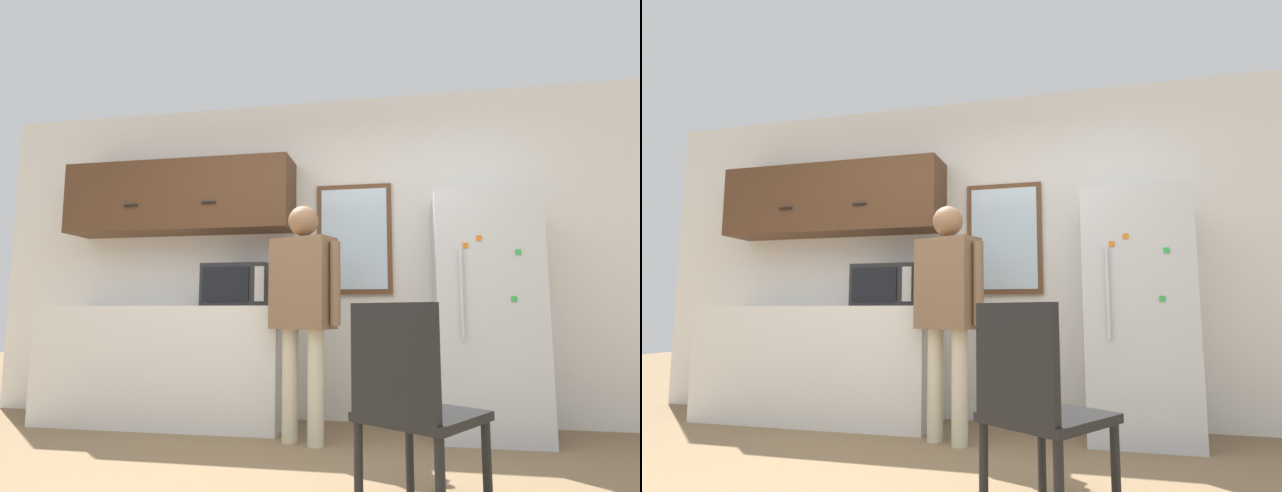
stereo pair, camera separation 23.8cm
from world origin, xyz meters
TOP-DOWN VIEW (x-y plane):
  - back_wall at (0.00, 2.13)m, footprint 6.00×0.06m
  - counter at (-1.22, 1.79)m, footprint 1.97×0.63m
  - upper_cabinets at (-1.22, 1.91)m, footprint 1.97×0.39m
  - microwave at (-0.60, 1.75)m, footprint 0.52×0.42m
  - person at (-0.01, 1.36)m, footprint 0.55×0.36m
  - refrigerator at (1.25, 1.78)m, footprint 0.72×0.66m
  - chair at (0.71, 0.21)m, footprint 0.63×0.63m
  - window at (0.27, 2.09)m, footprint 0.63×0.05m

SIDE VIEW (x-z plane):
  - counter at x=-1.22m, z-range 0.00..0.92m
  - chair at x=0.71m, z-range 0.04..0.96m
  - refrigerator at x=1.25m, z-range 0.00..1.72m
  - person at x=-0.01m, z-range 0.17..1.78m
  - microwave at x=-0.60m, z-range 0.92..1.24m
  - back_wall at x=0.00m, z-range 0.00..2.70m
  - window at x=0.27m, z-range 1.01..1.94m
  - upper_cabinets at x=-1.22m, z-range 1.54..2.14m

